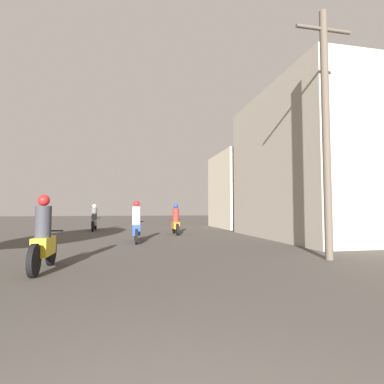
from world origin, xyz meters
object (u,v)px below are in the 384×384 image
at_px(motorcycle_yellow, 43,240).
at_px(motorcycle_silver, 94,220).
at_px(building_right_far, 256,191).
at_px(utility_pole_near, 326,127).
at_px(motorcycle_orange, 176,222).
at_px(building_right_near, 314,165).
at_px(motorcycle_blue, 136,225).

distance_m(motorcycle_yellow, motorcycle_silver, 12.13).
distance_m(building_right_far, utility_pole_near, 13.80).
bearing_deg(motorcycle_orange, utility_pole_near, -64.57).
bearing_deg(motorcycle_silver, building_right_near, -27.02).
height_order(motorcycle_orange, motorcycle_silver, motorcycle_silver).
bearing_deg(motorcycle_blue, building_right_far, 40.34).
distance_m(motorcycle_blue, building_right_near, 8.42).
relative_size(motorcycle_blue, utility_pole_near, 0.31).
bearing_deg(motorcycle_yellow, motorcycle_silver, 87.77).
distance_m(motorcycle_silver, building_right_near, 12.67).
bearing_deg(utility_pole_near, motorcycle_orange, 107.83).
relative_size(motorcycle_yellow, building_right_near, 0.24).
distance_m(motorcycle_blue, motorcycle_silver, 7.35).
xyz_separation_m(motorcycle_blue, utility_pole_near, (4.77, -5.15, 2.81)).
height_order(motorcycle_yellow, building_right_near, building_right_near).
xyz_separation_m(building_right_near, building_right_far, (0.61, 7.92, -0.72)).
bearing_deg(motorcycle_yellow, utility_pole_near, -3.61).
distance_m(motorcycle_blue, utility_pole_near, 7.56).
bearing_deg(building_right_near, building_right_far, 85.58).
bearing_deg(motorcycle_orange, motorcycle_yellow, -108.31).
height_order(motorcycle_silver, building_right_near, building_right_near).
height_order(motorcycle_yellow, building_right_far, building_right_far).
xyz_separation_m(motorcycle_yellow, motorcycle_orange, (4.10, 8.44, -0.02)).
bearing_deg(building_right_far, motorcycle_blue, -136.82).
distance_m(motorcycle_orange, building_right_near, 7.22).
distance_m(motorcycle_orange, motorcycle_silver, 5.76).
xyz_separation_m(motorcycle_yellow, utility_pole_near, (6.81, 0.01, 2.83)).
relative_size(motorcycle_yellow, motorcycle_orange, 1.03).
distance_m(motorcycle_yellow, building_right_far, 17.10).
xyz_separation_m(building_right_near, utility_pole_near, (-3.22, -5.31, 0.16)).
height_order(motorcycle_blue, motorcycle_silver, motorcycle_blue).
bearing_deg(building_right_far, motorcycle_yellow, -128.79).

